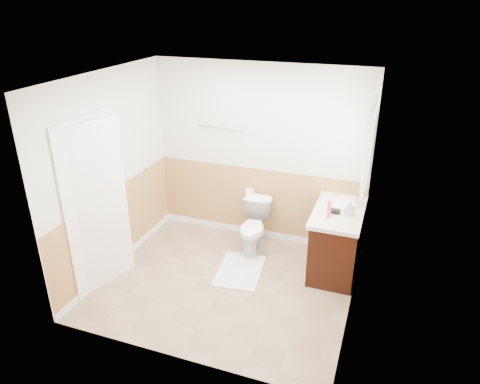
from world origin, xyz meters
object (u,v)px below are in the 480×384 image
at_px(toilet, 254,228).
at_px(soap_dispenser, 349,209).
at_px(vanity_cabinet, 337,241).
at_px(bath_mat, 240,271).
at_px(lotion_bottle, 329,210).

distance_m(toilet, soap_dispenser, 1.39).
bearing_deg(toilet, vanity_cabinet, -9.15).
height_order(bath_mat, vanity_cabinet, vanity_cabinet).
xyz_separation_m(toilet, vanity_cabinet, (1.13, -0.05, 0.05)).
height_order(toilet, soap_dispenser, soap_dispenser).
bearing_deg(soap_dispenser, toilet, 171.87).
relative_size(bath_mat, soap_dispenser, 4.56).
xyz_separation_m(toilet, lotion_bottle, (1.03, -0.34, 0.61)).
bearing_deg(toilet, lotion_bottle, -24.67).
relative_size(toilet, lotion_bottle, 3.19).
height_order(lotion_bottle, soap_dispenser, lotion_bottle).
height_order(toilet, vanity_cabinet, vanity_cabinet).
distance_m(toilet, lotion_bottle, 1.25).
bearing_deg(vanity_cabinet, soap_dispenser, -47.19).
relative_size(bath_mat, vanity_cabinet, 0.73).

